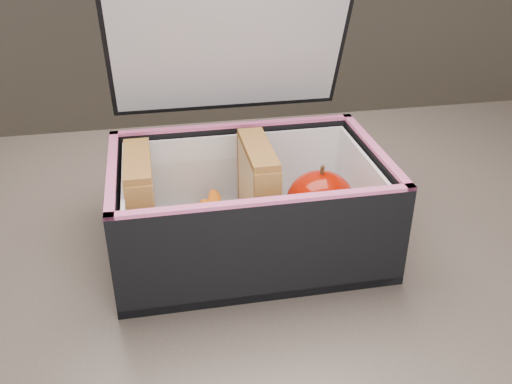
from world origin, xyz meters
The scene contains 8 objects.
kitchen_table centered at (0.00, 0.00, 0.66)m, with size 1.20×0.80×0.75m.
lunch_bag centered at (0.02, 0.02, 0.81)m, with size 0.29×0.26×0.28m.
plastic_tub centered at (-0.03, 0.02, 0.80)m, with size 0.17×0.12×0.07m, color white, non-canonical shape.
sandwich_left centered at (-0.09, 0.02, 0.82)m, with size 0.03×0.10×0.11m.
sandwich_right centered at (0.03, 0.02, 0.82)m, with size 0.03×0.10×0.11m.
carrot_sticks centered at (-0.03, 0.01, 0.78)m, with size 0.06×0.14×0.03m.
paper_napkin centered at (0.10, 0.02, 0.77)m, with size 0.07×0.07×0.01m, color white.
red_apple centered at (0.10, 0.01, 0.81)m, with size 0.08×0.08×0.08m.
Camera 1 is at (-0.07, -0.50, 1.12)m, focal length 40.00 mm.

